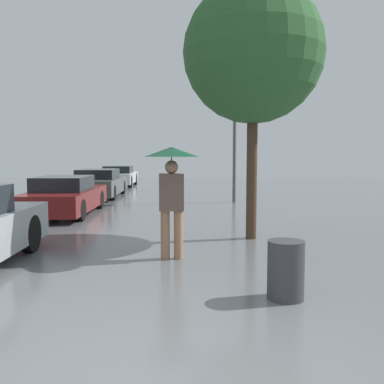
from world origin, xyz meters
TOP-DOWN VIEW (x-y plane):
  - pedestrian at (0.04, 4.16)m, footprint 0.90×0.90m
  - parked_car_second at (-3.18, 9.59)m, footprint 1.65×4.27m
  - parked_car_third at (-3.21, 14.82)m, footprint 1.74×4.47m
  - parked_car_farthest at (-3.28, 20.94)m, footprint 1.70×3.96m
  - tree at (1.65, 5.87)m, footprint 2.83×2.83m
  - street_lamp at (2.13, 12.70)m, footprint 0.34×0.34m
  - trash_bin at (1.46, 2.13)m, footprint 0.44×0.44m

SIDE VIEW (x-z plane):
  - trash_bin at x=1.46m, z-range 0.00..0.71m
  - parked_car_second at x=-3.18m, z-range -0.03..1.09m
  - parked_car_farthest at x=-3.28m, z-range -0.02..1.11m
  - parked_car_third at x=-3.21m, z-range -0.03..1.12m
  - pedestrian at x=0.04m, z-range 0.45..2.32m
  - street_lamp at x=2.13m, z-range 0.72..5.09m
  - tree at x=1.65m, z-range 1.17..6.36m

